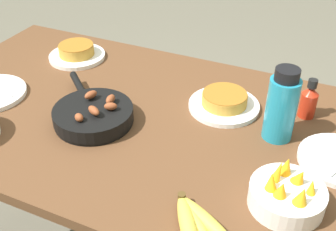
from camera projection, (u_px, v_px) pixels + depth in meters
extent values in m
cube|color=brown|center=(168.00, 128.00, 1.33)|extent=(1.79, 0.91, 0.03)
cylinder|color=brown|center=(50.00, 105.00, 2.13)|extent=(0.07, 0.07, 0.72)
ellipsoid|color=gold|center=(188.00, 227.00, 0.96)|extent=(0.14, 0.19, 0.04)
ellipsoid|color=gold|center=(194.00, 220.00, 0.98)|extent=(0.14, 0.13, 0.03)
ellipsoid|color=gold|center=(206.00, 221.00, 0.97)|extent=(0.19, 0.13, 0.04)
cylinder|color=#4C3819|center=(182.00, 199.00, 1.03)|extent=(0.02, 0.02, 0.04)
cylinder|color=black|center=(94.00, 121.00, 1.33)|extent=(0.25, 0.25, 0.01)
cylinder|color=black|center=(93.00, 114.00, 1.31)|extent=(0.25, 0.25, 0.04)
cylinder|color=black|center=(78.00, 84.00, 1.45)|extent=(0.12, 0.11, 0.02)
ellipsoid|color=brown|center=(79.00, 117.00, 1.24)|extent=(0.04, 0.04, 0.03)
ellipsoid|color=brown|center=(110.00, 99.00, 1.31)|extent=(0.03, 0.05, 0.03)
ellipsoid|color=brown|center=(94.00, 111.00, 1.26)|extent=(0.06, 0.05, 0.03)
ellipsoid|color=brown|center=(111.00, 106.00, 1.28)|extent=(0.05, 0.04, 0.03)
ellipsoid|color=brown|center=(91.00, 95.00, 1.33)|extent=(0.04, 0.05, 0.03)
cylinder|color=white|center=(224.00, 106.00, 1.39)|extent=(0.23, 0.23, 0.02)
cylinder|color=gold|center=(224.00, 99.00, 1.38)|extent=(0.15, 0.15, 0.04)
cylinder|color=#9B601E|center=(225.00, 94.00, 1.36)|extent=(0.15, 0.15, 0.00)
cylinder|color=white|center=(77.00, 56.00, 1.68)|extent=(0.22, 0.22, 0.02)
cylinder|color=gold|center=(76.00, 50.00, 1.67)|extent=(0.14, 0.14, 0.04)
cylinder|color=#9B601E|center=(76.00, 45.00, 1.66)|extent=(0.14, 0.14, 0.00)
cube|color=silver|center=(332.00, 170.00, 1.12)|extent=(0.04, 0.06, 0.00)
cylinder|color=white|center=(287.00, 197.00, 1.03)|extent=(0.19, 0.19, 0.06)
cone|color=#F4A819|center=(312.00, 187.00, 0.99)|extent=(0.03, 0.04, 0.05)
cone|color=#F4A819|center=(300.00, 177.00, 1.01)|extent=(0.06, 0.05, 0.06)
cone|color=#F4A819|center=(286.00, 167.00, 1.04)|extent=(0.05, 0.05, 0.06)
cone|color=#F4A819|center=(278.00, 172.00, 1.02)|extent=(0.05, 0.05, 0.06)
cone|color=#F4A819|center=(271.00, 182.00, 1.00)|extent=(0.05, 0.05, 0.05)
cone|color=#F4A819|center=(281.00, 190.00, 0.98)|extent=(0.05, 0.05, 0.05)
cone|color=#F4A819|center=(302.00, 197.00, 0.96)|extent=(0.06, 0.06, 0.05)
cylinder|color=teal|center=(281.00, 109.00, 1.21)|extent=(0.09, 0.09, 0.19)
cylinder|color=black|center=(287.00, 75.00, 1.15)|extent=(0.07, 0.07, 0.03)
cylinder|color=#B72814|center=(308.00, 105.00, 1.33)|extent=(0.05, 0.05, 0.08)
cone|color=#B72814|center=(311.00, 91.00, 1.30)|extent=(0.05, 0.05, 0.02)
cylinder|color=black|center=(313.00, 84.00, 1.29)|extent=(0.03, 0.03, 0.03)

